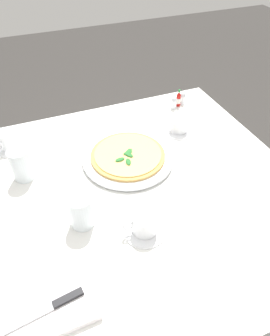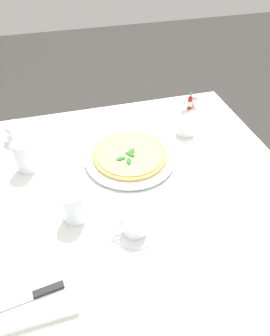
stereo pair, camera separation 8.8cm
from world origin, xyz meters
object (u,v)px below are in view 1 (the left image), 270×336
dinner_knife (48,308)px  coffee_cup_back_corner (7,141)px  coffee_cup_near_left (179,126)px  hot_sauce_bottle (178,99)px  pepper_shaker (183,99)px  pizza (128,155)px  coffee_cup_far_left (145,224)px  water_glass_near_right (81,212)px  salt_shaker (174,103)px  water_glass_far_right (22,166)px  pizza_plate (128,158)px  napkin_folded (50,310)px

dinner_knife → coffee_cup_back_corner: bearing=-94.6°
coffee_cup_near_left → hot_sauce_bottle: bearing=-117.2°
pepper_shaker → pizza: bearing=36.9°
coffee_cup_far_left → water_glass_near_right: water_glass_near_right is taller
dinner_knife → salt_shaker: size_ratio=3.48×
coffee_cup_near_left → water_glass_far_right: (0.63, 0.05, 0.02)m
pizza_plate → dinner_knife: size_ratio=1.73×
pizza_plate → hot_sauce_bottle: bearing=-142.0°
pepper_shaker → napkin_folded: bearing=44.5°
pizza → dinner_knife: size_ratio=1.41×
coffee_cup_near_left → water_glass_near_right: water_glass_near_right is taller
pizza → napkin_folded: pizza is taller
coffee_cup_far_left → coffee_cup_near_left: size_ratio=1.02×
coffee_cup_back_corner → hot_sauce_bottle: size_ratio=1.57×
coffee_cup_near_left → dinner_knife: coffee_cup_near_left is taller
pizza_plate → pizza: pizza is taller
water_glass_far_right → pizza_plate: bearing=172.5°
pizza_plate → coffee_cup_far_left: size_ratio=2.55×
napkin_folded → hot_sauce_bottle: 1.03m
coffee_cup_back_corner → napkin_folded: coffee_cup_back_corner is taller
salt_shaker → pizza_plate: bearing=39.2°
coffee_cup_back_corner → pepper_shaker: size_ratio=2.31×
napkin_folded → pizza_plate: bearing=-130.6°
salt_shaker → water_glass_far_right: bearing=17.4°
pizza_plate → napkin_folded: napkin_folded is taller
coffee_cup_near_left → salt_shaker: coffee_cup_near_left is taller
pizza → coffee_cup_back_corner: bearing=-30.9°
hot_sauce_bottle → pepper_shaker: bearing=-160.3°
pizza_plate → water_glass_near_right: 0.32m
pizza_plate → coffee_cup_near_left: bearing=-160.0°
pizza_plate → pepper_shaker: size_ratio=6.01×
napkin_folded → pepper_shaker: size_ratio=3.97×
salt_shaker → pepper_shaker: (-0.06, -0.02, 0.00)m
coffee_cup_far_left → salt_shaker: bearing=-124.0°
coffee_cup_back_corner → water_glass_near_right: size_ratio=1.18×
water_glass_far_right → coffee_cup_back_corner: bearing=-78.5°
pizza → hot_sauce_bottle: 0.45m
pizza_plate → dinner_knife: (0.37, 0.45, 0.01)m
coffee_cup_far_left → pepper_shaker: size_ratio=2.36×
water_glass_near_right → salt_shaker: size_ratio=1.96×
water_glass_far_right → hot_sauce_bottle: (-0.72, -0.23, -0.02)m
coffee_cup_far_left → pepper_shaker: bearing=-126.7°
pizza_plate → salt_shaker: salt_shaker is taller
pizza → coffee_cup_near_left: (-0.26, -0.10, 0.00)m
pizza → coffee_cup_back_corner: 0.47m
pizza_plate → napkin_folded: (0.37, 0.45, -0.00)m
coffee_cup_far_left → dinner_knife: bearing=24.0°
water_glass_near_right → coffee_cup_back_corner: bearing=-69.0°
coffee_cup_back_corner → dinner_knife: 0.70m
dinner_knife → hot_sauce_bottle: size_ratio=2.36×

